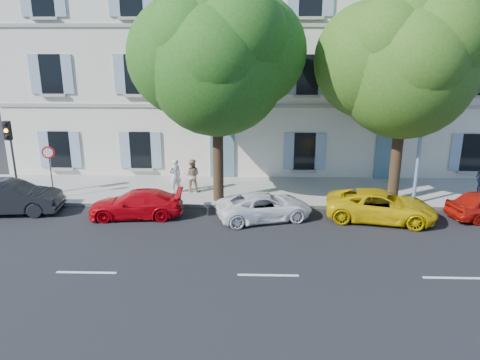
{
  "coord_description": "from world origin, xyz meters",
  "views": [
    {
      "loc": [
        -0.5,
        -17.68,
        7.47
      ],
      "look_at": [
        -1.1,
        2.0,
        1.4
      ],
      "focal_mm": 35.0,
      "sensor_mm": 36.0,
      "label": 1
    }
  ],
  "objects_px": {
    "street_lamp": "(426,105)",
    "car_yellow_supercar": "(381,206)",
    "tree_right": "(405,69)",
    "traffic_light": "(10,143)",
    "car_white_coupe": "(264,206)",
    "pedestrian_b": "(192,175)",
    "car_dark_sedan": "(9,197)",
    "car_red_coupe": "(136,204)",
    "tree_left": "(217,65)",
    "road_sign": "(49,161)",
    "pedestrian_a": "(175,176)"
  },
  "relations": [
    {
      "from": "tree_left",
      "to": "traffic_light",
      "type": "bearing_deg",
      "value": -179.36
    },
    {
      "from": "road_sign",
      "to": "tree_left",
      "type": "bearing_deg",
      "value": 0.33
    },
    {
      "from": "car_yellow_supercar",
      "to": "pedestrian_b",
      "type": "height_order",
      "value": "pedestrian_b"
    },
    {
      "from": "car_white_coupe",
      "to": "pedestrian_b",
      "type": "bearing_deg",
      "value": 31.8
    },
    {
      "from": "car_red_coupe",
      "to": "tree_left",
      "type": "xyz_separation_m",
      "value": [
        3.41,
        1.85,
        5.7
      ]
    },
    {
      "from": "tree_left",
      "to": "traffic_light",
      "type": "height_order",
      "value": "tree_left"
    },
    {
      "from": "tree_right",
      "to": "pedestrian_b",
      "type": "bearing_deg",
      "value": 174.18
    },
    {
      "from": "car_dark_sedan",
      "to": "car_yellow_supercar",
      "type": "bearing_deg",
      "value": -96.57
    },
    {
      "from": "tree_left",
      "to": "road_sign",
      "type": "xyz_separation_m",
      "value": [
        -7.78,
        -0.04,
        -4.31
      ]
    },
    {
      "from": "car_white_coupe",
      "to": "tree_right",
      "type": "relative_size",
      "value": 0.44
    },
    {
      "from": "car_dark_sedan",
      "to": "car_red_coupe",
      "type": "bearing_deg",
      "value": -98.04
    },
    {
      "from": "traffic_light",
      "to": "pedestrian_a",
      "type": "height_order",
      "value": "traffic_light"
    },
    {
      "from": "street_lamp",
      "to": "pedestrian_b",
      "type": "height_order",
      "value": "street_lamp"
    },
    {
      "from": "road_sign",
      "to": "pedestrian_b",
      "type": "height_order",
      "value": "road_sign"
    },
    {
      "from": "car_yellow_supercar",
      "to": "tree_left",
      "type": "xyz_separation_m",
      "value": [
        -7.0,
        1.92,
        5.65
      ]
    },
    {
      "from": "car_white_coupe",
      "to": "traffic_light",
      "type": "xyz_separation_m",
      "value": [
        -11.57,
        1.85,
        2.25
      ]
    },
    {
      "from": "tree_right",
      "to": "street_lamp",
      "type": "height_order",
      "value": "tree_right"
    },
    {
      "from": "car_yellow_supercar",
      "to": "pedestrian_b",
      "type": "xyz_separation_m",
      "value": [
        -8.38,
        3.12,
        0.34
      ]
    },
    {
      "from": "car_white_coupe",
      "to": "tree_right",
      "type": "xyz_separation_m",
      "value": [
        6.01,
        2.19,
        5.54
      ]
    },
    {
      "from": "car_dark_sedan",
      "to": "car_yellow_supercar",
      "type": "xyz_separation_m",
      "value": [
        16.05,
        -0.32,
        -0.09
      ]
    },
    {
      "from": "road_sign",
      "to": "pedestrian_b",
      "type": "xyz_separation_m",
      "value": [
        6.4,
        1.24,
        -0.99
      ]
    },
    {
      "from": "car_dark_sedan",
      "to": "traffic_light",
      "type": "relative_size",
      "value": 1.19
    },
    {
      "from": "car_white_coupe",
      "to": "traffic_light",
      "type": "bearing_deg",
      "value": 64.94
    },
    {
      "from": "car_white_coupe",
      "to": "street_lamp",
      "type": "height_order",
      "value": "street_lamp"
    },
    {
      "from": "car_dark_sedan",
      "to": "car_white_coupe",
      "type": "height_order",
      "value": "car_dark_sedan"
    },
    {
      "from": "car_white_coupe",
      "to": "car_yellow_supercar",
      "type": "distance_m",
      "value": 4.91
    },
    {
      "from": "pedestrian_a",
      "to": "car_white_coupe",
      "type": "bearing_deg",
      "value": 110.36
    },
    {
      "from": "car_white_coupe",
      "to": "tree_right",
      "type": "bearing_deg",
      "value": -85.97
    },
    {
      "from": "car_red_coupe",
      "to": "pedestrian_a",
      "type": "bearing_deg",
      "value": 152.6
    },
    {
      "from": "pedestrian_b",
      "to": "road_sign",
      "type": "bearing_deg",
      "value": 16.16
    },
    {
      "from": "car_red_coupe",
      "to": "car_yellow_supercar",
      "type": "height_order",
      "value": "car_yellow_supercar"
    },
    {
      "from": "car_red_coupe",
      "to": "tree_left",
      "type": "bearing_deg",
      "value": 114.03
    },
    {
      "from": "car_dark_sedan",
      "to": "car_red_coupe",
      "type": "height_order",
      "value": "car_dark_sedan"
    },
    {
      "from": "road_sign",
      "to": "car_yellow_supercar",
      "type": "bearing_deg",
      "value": -7.22
    },
    {
      "from": "tree_left",
      "to": "pedestrian_b",
      "type": "distance_m",
      "value": 5.62
    },
    {
      "from": "car_white_coupe",
      "to": "tree_left",
      "type": "bearing_deg",
      "value": 31.0
    },
    {
      "from": "tree_left",
      "to": "car_yellow_supercar",
      "type": "bearing_deg",
      "value": -15.31
    },
    {
      "from": "tree_left",
      "to": "car_red_coupe",
      "type": "bearing_deg",
      "value": -151.52
    },
    {
      "from": "street_lamp",
      "to": "pedestrian_b",
      "type": "xyz_separation_m",
      "value": [
        -10.31,
        1.59,
        -3.7
      ]
    },
    {
      "from": "car_yellow_supercar",
      "to": "street_lamp",
      "type": "height_order",
      "value": "street_lamp"
    },
    {
      "from": "car_red_coupe",
      "to": "traffic_light",
      "type": "xyz_separation_m",
      "value": [
        -6.06,
        1.75,
        2.23
      ]
    },
    {
      "from": "car_yellow_supercar",
      "to": "street_lamp",
      "type": "xyz_separation_m",
      "value": [
        1.93,
        1.53,
        4.04
      ]
    },
    {
      "from": "tree_right",
      "to": "traffic_light",
      "type": "height_order",
      "value": "tree_right"
    },
    {
      "from": "traffic_light",
      "to": "pedestrian_b",
      "type": "bearing_deg",
      "value": 9.17
    },
    {
      "from": "street_lamp",
      "to": "car_yellow_supercar",
      "type": "bearing_deg",
      "value": -141.58
    },
    {
      "from": "car_red_coupe",
      "to": "tree_right",
      "type": "height_order",
      "value": "tree_right"
    },
    {
      "from": "traffic_light",
      "to": "road_sign",
      "type": "relative_size",
      "value": 1.46
    },
    {
      "from": "car_red_coupe",
      "to": "street_lamp",
      "type": "bearing_deg",
      "value": 92.32
    },
    {
      "from": "pedestrian_b",
      "to": "street_lamp",
      "type": "bearing_deg",
      "value": 176.4
    },
    {
      "from": "tree_left",
      "to": "pedestrian_a",
      "type": "bearing_deg",
      "value": 154.26
    }
  ]
}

